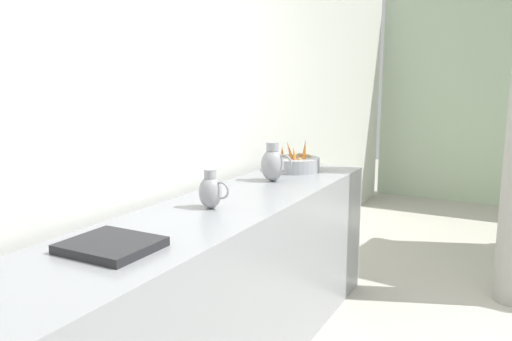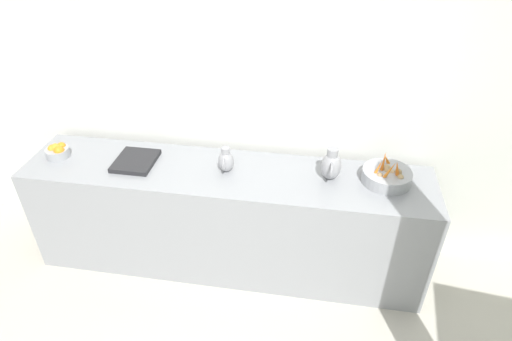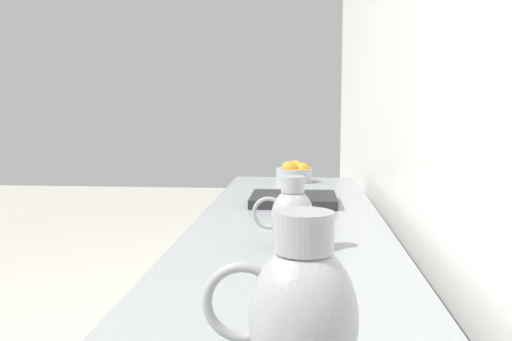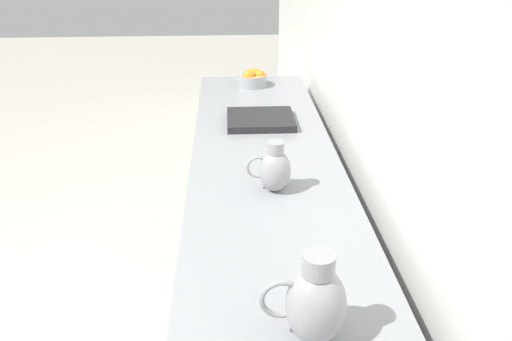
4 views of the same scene
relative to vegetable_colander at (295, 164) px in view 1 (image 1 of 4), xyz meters
name	(u,v)px [view 1 (image 1 of 4)]	position (x,y,z in m)	size (l,w,h in m)	color
tile_wall_left	(196,94)	(-0.37, -0.69, 0.51)	(0.10, 8.38, 3.00)	silver
prep_counter	(214,294)	(0.06, -1.19, -0.52)	(0.65, 3.14, 0.94)	gray
vegetable_colander	(295,164)	(0.00, 0.00, 0.00)	(0.36, 0.36, 0.23)	#9EA0A5
metal_pitcher_tall	(273,164)	(0.02, -0.41, 0.06)	(0.21, 0.15, 0.25)	#939399
metal_pitcher_short	(211,191)	(0.05, -1.18, 0.04)	(0.17, 0.12, 0.20)	#939399
counter_sink_basin	(111,245)	(0.06, -1.91, -0.03)	(0.34, 0.30, 0.04)	#232326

